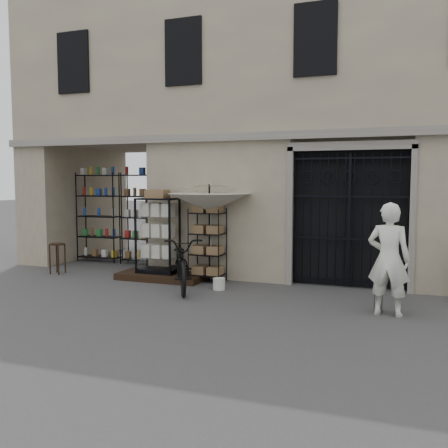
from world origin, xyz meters
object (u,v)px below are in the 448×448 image
at_px(wire_rack, 208,246).
at_px(bicycle, 182,289).
at_px(display_cabinet, 158,239).
at_px(white_bucket, 219,284).
at_px(market_umbrella, 209,198).
at_px(steel_bollard, 379,289).
at_px(wooden_stool, 57,258).
at_px(shopkeeper, 387,315).

xyz_separation_m(wire_rack, bicycle, (-0.20, -0.96, -0.81)).
distance_m(display_cabinet, white_bucket, 1.99).
height_order(display_cabinet, market_umbrella, market_umbrella).
distance_m(bicycle, steel_bollard, 4.03).
bearing_deg(bicycle, wooden_stool, 142.36).
bearing_deg(steel_bollard, white_bucket, 167.47).
height_order(wire_rack, shopkeeper, wire_rack).
relative_size(display_cabinet, wooden_stool, 2.50).
distance_m(display_cabinet, shopkeeper, 5.40).
bearing_deg(steel_bollard, wire_rack, 159.29).
bearing_deg(wire_rack, shopkeeper, -3.57).
relative_size(white_bucket, wooden_stool, 0.34).
bearing_deg(wire_rack, display_cabinet, -154.95).
xyz_separation_m(display_cabinet, bicycle, (0.99, -0.82, -0.93)).
bearing_deg(display_cabinet, wooden_stool, -150.06).
bearing_deg(wooden_stool, shopkeeper, -8.54).
height_order(wire_rack, steel_bollard, wire_rack).
distance_m(white_bucket, shopkeeper, 3.50).
height_order(market_umbrella, steel_bollard, market_umbrella).
relative_size(white_bucket, steel_bollard, 0.31).
bearing_deg(bicycle, shopkeeper, -37.26).
xyz_separation_m(wire_rack, white_bucket, (0.55, -0.71, -0.69)).
height_order(white_bucket, steel_bollard, steel_bollard).
bearing_deg(display_cabinet, shopkeeper, 8.75).
height_order(bicycle, wooden_stool, bicycle).
bearing_deg(white_bucket, market_umbrella, 125.75).
height_order(wire_rack, market_umbrella, market_umbrella).
bearing_deg(wooden_stool, wire_rack, 6.05).
bearing_deg(display_cabinet, market_umbrella, 29.46).
distance_m(bicycle, shopkeeper, 4.18).
relative_size(market_umbrella, white_bucket, 10.43).
relative_size(bicycle, wooden_stool, 2.87).
distance_m(market_umbrella, white_bucket, 1.97).
relative_size(display_cabinet, market_umbrella, 0.71).
relative_size(display_cabinet, wire_rack, 1.13).
xyz_separation_m(wooden_stool, shopkeeper, (7.75, -1.16, -0.39)).
height_order(display_cabinet, shopkeeper, display_cabinet).
relative_size(market_umbrella, steel_bollard, 3.21).
bearing_deg(white_bucket, display_cabinet, 161.91).
height_order(wire_rack, bicycle, wire_rack).
bearing_deg(bicycle, market_umbrella, 45.76).
height_order(wire_rack, white_bucket, wire_rack).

